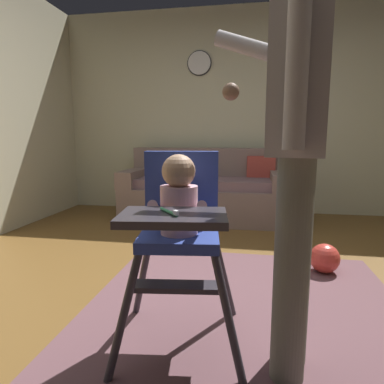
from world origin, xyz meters
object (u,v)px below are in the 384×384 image
(wall_clock, at_px, (199,63))
(high_chair, at_px, (180,215))
(adult_standing, at_px, (297,147))
(couch, at_px, (206,192))
(toy_ball, at_px, (325,258))

(wall_clock, bearing_deg, high_chair, -82.88)
(high_chair, xyz_separation_m, adult_standing, (0.50, -0.11, 0.32))
(couch, xyz_separation_m, adult_standing, (0.72, -2.69, 0.63))
(adult_standing, bearing_deg, high_chair, -0.50)
(adult_standing, distance_m, toy_ball, 1.47)
(couch, height_order, toy_ball, couch)
(high_chair, height_order, adult_standing, adult_standing)
(adult_standing, distance_m, wall_clock, 3.44)
(couch, relative_size, wall_clock, 6.16)
(adult_standing, relative_size, toy_ball, 7.77)
(couch, height_order, high_chair, high_chair)
(wall_clock, bearing_deg, toy_ball, -58.16)
(couch, relative_size, adult_standing, 1.16)
(couch, distance_m, wall_clock, 1.70)
(adult_standing, bearing_deg, wall_clock, -62.99)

